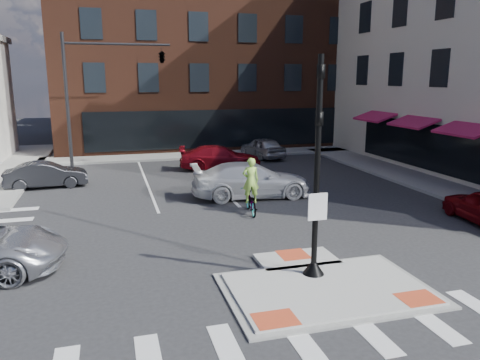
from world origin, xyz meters
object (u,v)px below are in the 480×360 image
object	(u,v)px
bg_car_dark	(46,175)
bg_car_red	(220,158)
white_pickup	(251,180)
bg_car_silver	(262,147)
cyclist	(251,195)

from	to	relation	value
bg_car_dark	bg_car_red	distance (m)	9.96
white_pickup	bg_car_silver	world-z (taller)	white_pickup
bg_car_red	bg_car_silver	bearing A→B (deg)	-40.56
bg_car_dark	bg_car_silver	size ratio (longest dim) A/B	0.94
white_pickup	bg_car_silver	bearing A→B (deg)	-17.17
white_pickup	cyclist	bearing A→B (deg)	166.18
bg_car_silver	bg_car_dark	bearing A→B (deg)	12.74
cyclist	white_pickup	bearing A→B (deg)	-101.88
bg_car_silver	white_pickup	bearing A→B (deg)	59.04
white_pickup	bg_car_red	bearing A→B (deg)	2.56
white_pickup	bg_car_silver	xyz separation A→B (m)	(3.99, 10.32, -0.08)
white_pickup	bg_car_red	distance (m)	7.05
white_pickup	bg_car_dark	distance (m)	10.61
bg_car_red	white_pickup	bearing A→B (deg)	-172.60
white_pickup	bg_car_silver	distance (m)	11.06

